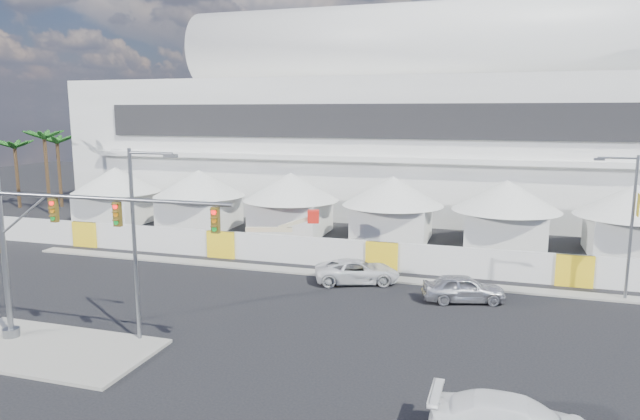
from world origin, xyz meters
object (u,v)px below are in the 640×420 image
(pickup_curb, at_px, (357,271))
(streetlight_median, at_px, (138,232))
(traffic_mast, at_px, (47,249))
(sedan_silver, at_px, (463,288))
(streetlight_curb, at_px, (629,217))
(lot_car_b, at_px, (629,269))
(boom_lift, at_px, (262,242))

(pickup_curb, relative_size, streetlight_median, 0.60)
(traffic_mast, bearing_deg, sedan_silver, 34.14)
(pickup_curb, relative_size, streetlight_curb, 0.64)
(streetlight_median, bearing_deg, lot_car_b, 36.32)
(pickup_curb, bearing_deg, streetlight_curb, -105.25)
(lot_car_b, xyz_separation_m, streetlight_median, (-23.77, -17.48, 4.49))
(traffic_mast, bearing_deg, boom_lift, 82.67)
(sedan_silver, height_order, streetlight_curb, streetlight_curb)
(sedan_silver, bearing_deg, streetlight_median, 111.24)
(boom_lift, bearing_deg, streetlight_median, -100.69)
(streetlight_median, bearing_deg, boom_lift, 94.09)
(lot_car_b, height_order, boom_lift, boom_lift)
(lot_car_b, relative_size, boom_lift, 0.66)
(traffic_mast, relative_size, streetlight_curb, 1.45)
(traffic_mast, height_order, boom_lift, traffic_mast)
(traffic_mast, distance_m, streetlight_curb, 30.22)
(streetlight_median, relative_size, boom_lift, 1.31)
(lot_car_b, height_order, traffic_mast, traffic_mast)
(sedan_silver, bearing_deg, streetlight_curb, -86.26)
(streetlight_median, xyz_separation_m, boom_lift, (-1.23, 17.16, -4.35))
(pickup_curb, distance_m, lot_car_b, 17.27)
(lot_car_b, bearing_deg, boom_lift, 67.35)
(sedan_silver, height_order, traffic_mast, traffic_mast)
(sedan_silver, distance_m, boom_lift, 16.66)
(sedan_silver, bearing_deg, boom_lift, 50.55)
(traffic_mast, height_order, streetlight_median, streetlight_median)
(sedan_silver, relative_size, lot_car_b, 1.02)
(pickup_curb, relative_size, traffic_mast, 0.44)
(traffic_mast, bearing_deg, pickup_curb, 51.31)
(pickup_curb, bearing_deg, streetlight_median, 129.03)
(boom_lift, bearing_deg, streetlight_curb, -23.96)
(pickup_curb, xyz_separation_m, streetlight_median, (-7.36, -12.11, 4.52))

